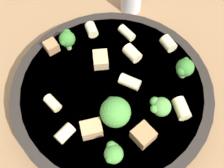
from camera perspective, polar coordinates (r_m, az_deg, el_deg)
ground_plane at (r=0.44m, az=-0.00°, el=-3.30°), size 2.00×2.00×0.00m
pasta_bowl at (r=0.42m, az=-0.00°, el=-1.86°), size 0.29×0.29×0.04m
broccoli_floret_0 at (r=0.43m, az=-9.13°, el=9.04°), size 0.02×0.03×0.03m
broccoli_floret_1 at (r=0.35m, az=0.74°, el=-5.74°), size 0.04×0.04×0.05m
broccoli_floret_2 at (r=0.34m, az=0.28°, el=-13.89°), size 0.02×0.03×0.03m
broccoli_floret_3 at (r=0.37m, az=9.79°, el=-4.58°), size 0.03×0.03×0.03m
broccoli_floret_4 at (r=0.41m, az=14.53°, el=3.17°), size 0.03×0.03×0.03m
rigatoni_0 at (r=0.37m, az=-9.55°, el=-9.85°), size 0.02×0.03×0.02m
rigatoni_1 at (r=0.39m, az=13.80°, el=-5.24°), size 0.03×0.03×0.02m
rigatoni_2 at (r=0.45m, az=3.03°, el=10.34°), size 0.03×0.02×0.01m
rigatoni_3 at (r=0.45m, az=-4.17°, el=10.96°), size 0.03×0.03×0.02m
rigatoni_4 at (r=0.39m, az=-11.97°, el=-3.81°), size 0.03×0.02×0.01m
rigatoni_5 at (r=0.40m, az=3.63°, el=0.43°), size 0.03×0.02×0.02m
rigatoni_6 at (r=0.44m, az=11.37°, el=8.08°), size 0.03×0.03×0.02m
rigatoni_7 at (r=0.42m, az=4.13°, el=6.26°), size 0.03×0.03×0.02m
chicken_chunk_0 at (r=0.36m, az=-4.32°, el=-9.06°), size 0.03×0.03×0.02m
chicken_chunk_1 at (r=0.36m, az=6.36°, el=-10.26°), size 0.03×0.03×0.02m
chicken_chunk_2 at (r=0.42m, az=-2.33°, el=4.99°), size 0.03×0.03×0.02m
chicken_chunk_3 at (r=0.44m, az=-12.21°, el=7.46°), size 0.03×0.03×0.02m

